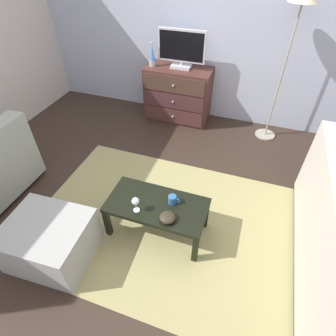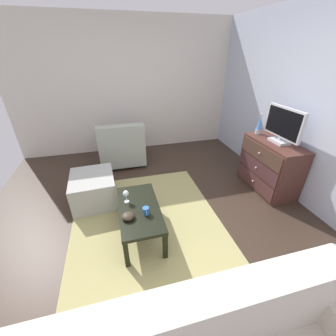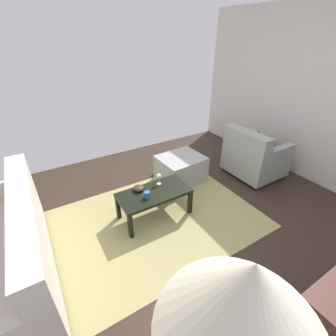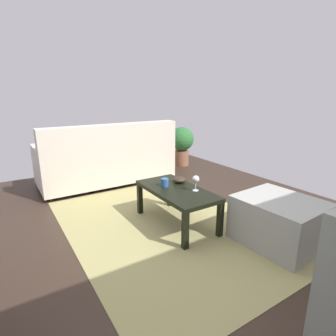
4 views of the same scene
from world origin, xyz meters
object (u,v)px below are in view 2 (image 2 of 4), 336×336
Objects in this scene: bowl_decorative at (128,216)px; dresser at (269,166)px; mug at (146,211)px; tv at (283,125)px; wine_glass at (126,194)px; lava_lamp at (259,125)px; coffee_table at (139,211)px; armchair at (122,146)px; ottoman at (94,189)px.

dresser is at bearing 105.38° from bowl_decorative.
bowl_decorative is (0.02, -0.20, -0.01)m from mug.
bowl_decorative is (0.59, -2.29, -0.65)m from tv.
tv is 2.26m from mug.
wine_glass is at bearing 178.35° from bowl_decorative.
tv reaches higher than lava_lamp.
tv is (0.03, 0.02, 0.67)m from dresser.
coffee_table is 0.22m from bowl_decorative.
armchair reaches higher than bowl_decorative.
tv is 2.31m from coffee_table.
dresser is 2.35m from bowl_decorative.
armchair reaches higher than mug.
mug is at bearing 33.92° from ottoman.
lava_lamp is 2.49m from armchair.
mug is (0.57, -2.09, -0.64)m from tv.
dresser is 1.37× the size of ottoman.
ottoman is at bearing -23.49° from armchair.
lava_lamp reaches higher than wine_glass.
armchair is at bearing -176.47° from mug.
armchair is (-1.82, 0.06, -0.16)m from wine_glass.
coffee_table is at bearing -77.54° from dresser.
bowl_decorative is (0.62, -2.26, 0.02)m from dresser.
ottoman is at bearing -146.08° from mug.
mug is at bearing -73.74° from dresser.
mug is at bearing -74.65° from tv.
tv is 2.01× the size of lava_lamp.
lava_lamp is 0.47× the size of ottoman.
tv is 0.79× the size of armchair.
lava_lamp is 2.32× the size of bowl_decorative.
dresser is 2.18m from coffee_table.
tv is 2.36m from wine_glass.
lava_lamp is at bearing 62.61° from armchair.
coffee_table is 5.93× the size of wine_glass.
tv reaches higher than mug.
lava_lamp is 2.10× the size of wine_glass.
dresser is 1.13× the size of armchair.
lava_lamp reaches higher than ottoman.
wine_glass is 0.19× the size of armchair.
lava_lamp reaches higher than dresser.
tv is at bearing 105.35° from mug.
tv reaches higher than dresser.
bowl_decorative is at bearing -65.73° from lava_lamp.
wine_glass is at bearing -72.38° from lava_lamp.
bowl_decorative is (0.30, -0.01, -0.08)m from wine_glass.
lava_lamp is at bearing 90.90° from ottoman.
lava_lamp is at bearing 114.27° from bowl_decorative.
lava_lamp is 0.39× the size of armchair.
bowl_decorative is 2.12m from armchair.
mug is (0.13, 0.06, 0.10)m from coffee_table.
armchair is (-2.11, 0.07, -0.07)m from bowl_decorative.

